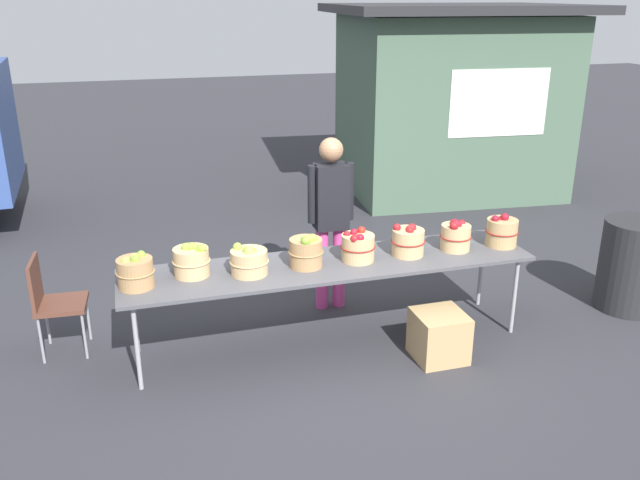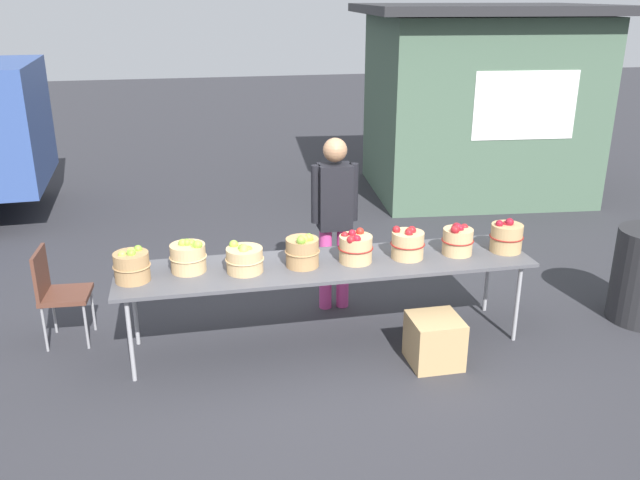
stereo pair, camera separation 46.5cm
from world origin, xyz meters
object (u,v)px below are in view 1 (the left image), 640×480
Objects in this scene: apple_basket_green_3 at (306,252)px; trash_barrel at (633,265)px; apple_basket_green_1 at (192,261)px; apple_basket_green_0 at (135,272)px; vendor_adult at (331,211)px; apple_basket_red_1 at (408,241)px; produce_crate at (439,336)px; apple_basket_red_0 at (358,246)px; apple_basket_green_2 at (249,261)px; apple_basket_red_2 at (456,236)px; folding_chair at (52,298)px; market_table at (330,266)px; apple_basket_red_3 at (502,231)px.

trash_barrel is at bearing -2.64° from apple_basket_green_3.
apple_basket_green_3 reaches higher than apple_basket_green_1.
vendor_adult is (1.80, 0.72, 0.11)m from apple_basket_green_0.
apple_basket_green_0 is at bearing 178.44° from trash_barrel.
apple_basket_red_1 is at bearing 0.67° from apple_basket_green_0.
apple_basket_green_0 is at bearing 168.51° from produce_crate.
apple_basket_red_0 is at bearing 0.95° from apple_basket_green_0.
apple_basket_red_2 is (1.86, 0.02, 0.02)m from apple_basket_green_2.
apple_basket_green_0 is 2.29m from apple_basket_red_1.
apple_basket_green_1 reaches higher than apple_basket_green_2.
apple_basket_red_0 is (1.39, -0.08, 0.00)m from apple_basket_green_1.
folding_chair is (-2.06, 0.51, -0.37)m from apple_basket_green_3.
apple_basket_green_0 reaches higher than market_table.
apple_basket_green_3 is (-0.21, -0.02, 0.16)m from market_table.
apple_basket_green_0 is 1.03× the size of apple_basket_red_2.
produce_crate is at bearing -16.97° from apple_basket_green_1.
apple_basket_green_3 is 1.00× the size of apple_basket_red_0.
apple_basket_green_0 and apple_basket_red_0 have the same top height.
apple_basket_green_1 is at bearing 167.05° from apple_basket_green_2.
apple_basket_green_0 is at bearing 22.41° from vendor_adult.
trash_barrel is at bearing -3.21° from apple_basket_green_1.
apple_basket_green_0 is at bearing -179.33° from apple_basket_red_1.
apple_basket_green_0 is 0.97× the size of apple_basket_green_1.
apple_basket_red_0 is at bearing -97.80° from folding_chair.
apple_basket_green_1 is 0.35× the size of trash_barrel.
apple_basket_red_3 reaches higher than produce_crate.
apple_basket_green_0 is 3.19m from apple_basket_red_3.
apple_basket_red_2 is 0.33× the size of folding_chair.
apple_basket_green_1 is at bearing 177.84° from apple_basket_red_3.
apple_basket_red_1 is at bearing 100.17° from produce_crate.
vendor_adult reaches higher than apple_basket_green_1.
apple_basket_red_0 reaches higher than trash_barrel.
produce_crate is (-2.20, -0.36, -0.24)m from trash_barrel.
apple_basket_red_1 reaches higher than apple_basket_red_0.
apple_basket_red_2 reaches higher than apple_basket_green_0.
apple_basket_red_2 is 0.45m from apple_basket_red_3.
apple_basket_red_1 is (0.92, 0.00, -0.01)m from apple_basket_green_3.
apple_basket_green_2 is (-0.70, -0.03, 0.14)m from market_table.
apple_basket_green_2 is 2.30m from apple_basket_red_3.
market_table is 1.17m from apple_basket_red_2.
apple_basket_green_2 is (0.89, 0.01, -0.01)m from apple_basket_green_0.
apple_basket_red_2 reaches higher than apple_basket_red_0.
apple_basket_red_1 is at bearing 125.89° from vendor_adult.
apple_basket_red_1 is 0.85m from produce_crate.
trash_barrel is (1.39, -0.13, -0.44)m from apple_basket_red_3.
apple_basket_green_3 reaches higher than trash_barrel.
apple_basket_green_2 is 1.40m from apple_basket_red_1.
market_table is 1.16m from apple_basket_green_1.
apple_basket_green_2 is 1.86m from apple_basket_red_2.
apple_basket_red_3 is 1.16m from produce_crate.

